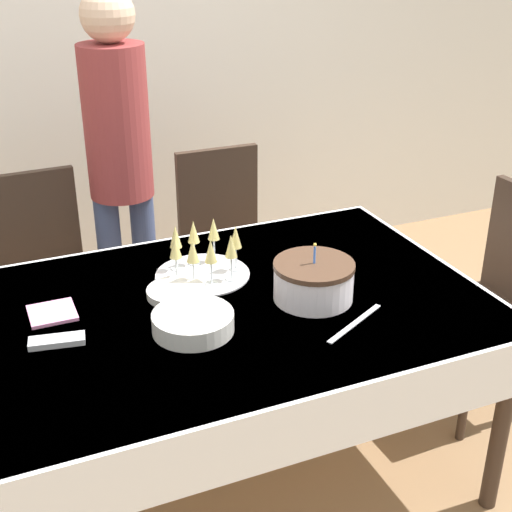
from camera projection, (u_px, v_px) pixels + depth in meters
ground_plane at (210, 478)px, 2.72m from camera, size 12.00×12.00×0.00m
wall_back at (82, 43)px, 3.66m from camera, size 8.00×0.05×2.70m
dining_table at (205, 332)px, 2.44m from camera, size 1.92×1.19×0.75m
dining_chair_far_left at (43, 274)px, 3.10m from camera, size 0.44×0.44×0.97m
dining_chair_far_right at (226, 242)px, 3.40m from camera, size 0.42×0.42×0.97m
dining_chair_right_end at (498, 293)px, 2.95m from camera, size 0.43×0.43×0.97m
birthday_cake at (314, 281)px, 2.42m from camera, size 0.28×0.28×0.21m
champagne_tray at (203, 254)px, 2.58m from camera, size 0.35×0.35×0.18m
plate_stack_main at (193, 322)px, 2.25m from camera, size 0.26×0.26×0.06m
plate_stack_dessert at (176, 292)px, 2.46m from camera, size 0.20×0.20×0.03m
cake_knife at (355, 323)px, 2.30m from camera, size 0.27×0.16×0.00m
fork_pile at (57, 341)px, 2.19m from camera, size 0.18×0.09×0.02m
napkin_pile at (52, 313)px, 2.35m from camera, size 0.15×0.15×0.01m
person_standing at (119, 150)px, 3.07m from camera, size 0.28×0.28×1.70m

